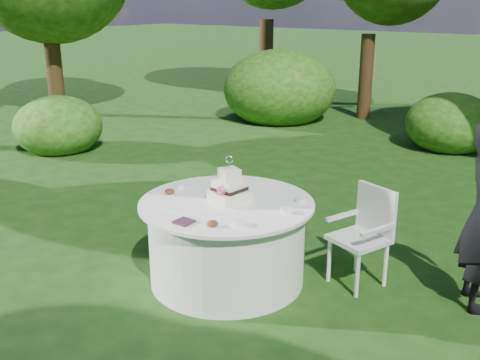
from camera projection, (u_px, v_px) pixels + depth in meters
name	position (u px, v px, depth m)	size (l,w,h in m)	color
ground	(227.00, 279.00, 5.21)	(80.00, 80.00, 0.00)	#12370F
napkins	(184.00, 222.00, 4.50)	(0.14, 0.14, 0.02)	#471E33
feather_plume	(177.00, 212.00, 4.71)	(0.48, 0.07, 0.01)	white
table	(227.00, 241.00, 5.09)	(1.56, 1.56, 0.77)	white
cake	(229.00, 189.00, 4.95)	(0.37, 0.37, 0.42)	silver
chair	(366.00, 229.00, 5.02)	(0.56, 0.55, 0.90)	silver
votives	(245.00, 199.00, 4.98)	(1.25, 0.88, 0.04)	white
petal_cups	(189.00, 206.00, 4.79)	(0.90, 0.45, 0.05)	#562D16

